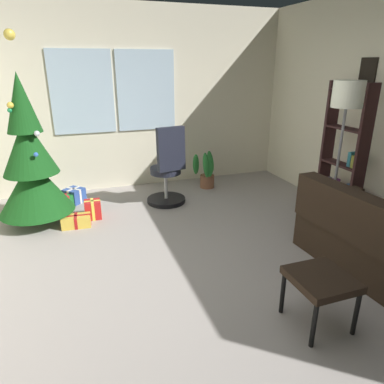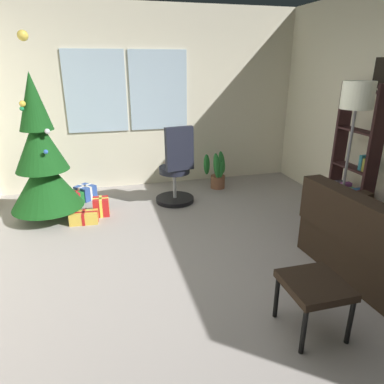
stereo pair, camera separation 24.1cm
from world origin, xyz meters
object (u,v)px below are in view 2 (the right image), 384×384
gift_box_green (75,197)px  potted_plant (217,172)px  footstool (314,288)px  gift_box_blue (86,193)px  bookshelf (354,165)px  gift_box_gold (84,217)px  floor_lamp (355,110)px  holiday_tree (42,162)px  office_chair (176,174)px  gift_box_red (101,207)px

gift_box_green → potted_plant: size_ratio=0.50×
footstool → gift_box_blue: footstool is taller
bookshelf → potted_plant: 2.10m
gift_box_gold → bookshelf: bookshelf is taller
gift_box_blue → potted_plant: size_ratio=0.56×
footstool → gift_box_gold: 3.00m
gift_box_gold → floor_lamp: (2.88, -1.16, 1.40)m
holiday_tree → floor_lamp: bearing=-23.4°
office_chair → bookshelf: bookshelf is taller
footstool → floor_lamp: size_ratio=0.26×
gift_box_red → gift_box_gold: bearing=-137.8°
gift_box_green → bookshelf: size_ratio=0.18×
holiday_tree → gift_box_gold: bearing=-32.2°
footstool → holiday_tree: size_ratio=0.20×
gift_box_red → gift_box_green: bearing=122.7°
bookshelf → potted_plant: bearing=126.9°
gift_box_red → gift_box_gold: gift_box_red is taller
office_chair → potted_plant: (0.78, 0.48, -0.19)m
gift_box_gold → bookshelf: bearing=-13.5°
gift_box_green → gift_box_blue: gift_box_blue is taller
gift_box_blue → office_chair: size_ratio=0.30×
gift_box_red → office_chair: size_ratio=0.22×
holiday_tree → bookshelf: holiday_tree is taller
footstool → gift_box_blue: bearing=117.4°
footstool → gift_box_gold: (-1.72, 2.44, -0.30)m
footstool → office_chair: 2.84m
gift_box_red → potted_plant: size_ratio=0.40×
holiday_tree → office_chair: bearing=2.9°
gift_box_green → potted_plant: bearing=2.1°
office_chair → bookshelf: bearing=-30.0°
gift_box_green → gift_box_red: bearing=-57.3°
office_chair → holiday_tree: bearing=-177.1°
gift_box_green → bookshelf: bookshelf is taller
floor_lamp → office_chair: bearing=136.1°
potted_plant → footstool: bearing=-96.2°
office_chair → floor_lamp: floor_lamp is taller
footstool → gift_box_blue: (-1.71, 3.30, -0.27)m
gift_box_green → footstool: bearing=-59.9°
footstool → gift_box_gold: footstool is taller
holiday_tree → gift_box_blue: (0.45, 0.58, -0.66)m
footstool → holiday_tree: bearing=128.5°
gift_box_blue → office_chair: office_chair is taller
office_chair → bookshelf: 2.33m
gift_box_blue → floor_lamp: 3.78m
holiday_tree → floor_lamp: 3.69m
gift_box_gold → floor_lamp: 3.41m
holiday_tree → gift_box_red: holiday_tree is taller
gift_box_green → potted_plant: 2.22m
gift_box_red → floor_lamp: size_ratio=0.14×
footstool → office_chair: size_ratio=0.40×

